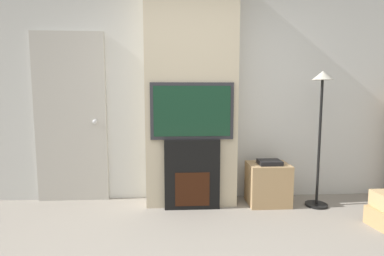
{
  "coord_description": "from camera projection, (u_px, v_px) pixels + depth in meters",
  "views": [
    {
      "loc": [
        -0.19,
        -1.7,
        1.32
      ],
      "look_at": [
        0.0,
        1.64,
        0.93
      ],
      "focal_mm": 28.0,
      "sensor_mm": 36.0,
      "label": 1
    }
  ],
  "objects": [
    {
      "name": "wall_back",
      "position": [
        190.0,
        91.0,
        3.71
      ],
      "size": [
        6.0,
        0.06,
        2.7
      ],
      "color": "silver",
      "rests_on": "ground_plane"
    },
    {
      "name": "chimney_breast",
      "position": [
        191.0,
        91.0,
        3.5
      ],
      "size": [
        1.05,
        0.36,
        2.7
      ],
      "color": "beige",
      "rests_on": "ground_plane"
    },
    {
      "name": "fireplace",
      "position": [
        192.0,
        174.0,
        3.43
      ],
      "size": [
        0.63,
        0.15,
        0.8
      ],
      "color": "black",
      "rests_on": "ground_plane"
    },
    {
      "name": "television",
      "position": [
        192.0,
        111.0,
        3.34
      ],
      "size": [
        0.93,
        0.07,
        0.64
      ],
      "color": "#2D2D33",
      "rests_on": "fireplace"
    },
    {
      "name": "floor_lamp",
      "position": [
        321.0,
        113.0,
        3.4
      ],
      "size": [
        0.25,
        0.25,
        1.57
      ],
      "color": "black",
      "rests_on": "ground_plane"
    },
    {
      "name": "media_stand",
      "position": [
        268.0,
        183.0,
        3.56
      ],
      "size": [
        0.48,
        0.38,
        0.54
      ],
      "color": "tan",
      "rests_on": "ground_plane"
    },
    {
      "name": "entry_door",
      "position": [
        71.0,
        118.0,
        3.61
      ],
      "size": [
        0.85,
        0.09,
        2.04
      ],
      "color": "#BCB7AD",
      "rests_on": "ground_plane"
    }
  ]
}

